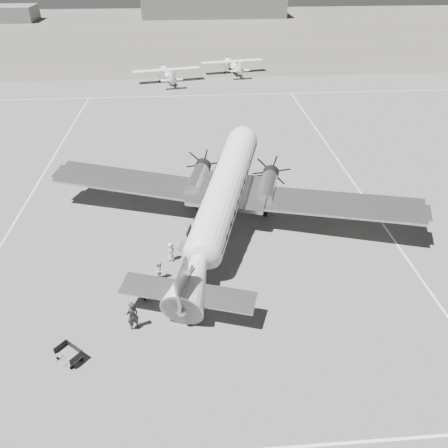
{
  "coord_description": "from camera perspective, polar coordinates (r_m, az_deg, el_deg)",
  "views": [
    {
      "loc": [
        -3.21,
        -24.81,
        19.4
      ],
      "look_at": [
        -1.16,
        1.48,
        2.2
      ],
      "focal_mm": 35.0,
      "sensor_mm": 36.0,
      "label": 1
    }
  ],
  "objects": [
    {
      "name": "grass_infield",
      "position": [
        121.41,
        -3.16,
        23.89
      ],
      "size": [
        260.0,
        90.0,
        0.01
      ],
      "primitive_type": "cube",
      "color": "#5E5B4F",
      "rests_on": "ground"
    },
    {
      "name": "baggage_cart_near",
      "position": [
        28.91,
        -9.37,
        -8.33
      ],
      "size": [
        1.94,
        1.63,
        0.94
      ],
      "primitive_type": null,
      "rotation": [
        0.0,
        0.0,
        0.31
      ],
      "color": "slate",
      "rests_on": "ground"
    },
    {
      "name": "baggage_cart_far",
      "position": [
        26.26,
        -19.59,
        -15.78
      ],
      "size": [
        1.78,
        1.73,
        0.83
      ],
      "primitive_type": null,
      "rotation": [
        0.0,
        0.0,
        -0.69
      ],
      "color": "slate",
      "rests_on": "ground"
    },
    {
      "name": "dc3_airliner",
      "position": [
        32.82,
        -0.27,
        2.91
      ],
      "size": [
        35.3,
        29.25,
        5.78
      ],
      "primitive_type": null,
      "rotation": [
        0.0,
        0.0,
        -0.31
      ],
      "color": "#ADADAF",
      "rests_on": "ground"
    },
    {
      "name": "taxi_line_horizon",
      "position": [
        67.72,
        -1.63,
        16.47
      ],
      "size": [
        90.0,
        0.15,
        0.01
      ],
      "primitive_type": "cube",
      "color": "white",
      "rests_on": "ground"
    },
    {
      "name": "taxi_line_near",
      "position": [
        22.43,
        6.78,
        -27.1
      ],
      "size": [
        60.0,
        0.15,
        0.01
      ],
      "primitive_type": "cube",
      "color": "white",
      "rests_on": "ground"
    },
    {
      "name": "taxi_line_right",
      "position": [
        34.97,
        22.28,
        -3.41
      ],
      "size": [
        0.15,
        80.0,
        0.01
      ],
      "primitive_type": "cube",
      "color": "white",
      "rests_on": "ground"
    },
    {
      "name": "ground",
      "position": [
        31.66,
        2.31,
        -4.71
      ],
      "size": [
        260.0,
        260.0,
        0.0
      ],
      "primitive_type": "plane",
      "color": "slate",
      "rests_on": "ground"
    },
    {
      "name": "light_plane_left",
      "position": [
        74.7,
        -7.4,
        18.71
      ],
      "size": [
        12.49,
        10.89,
        2.27
      ],
      "primitive_type": null,
      "rotation": [
        0.0,
        0.0,
        0.2
      ],
      "color": "silver",
      "rests_on": "ground"
    },
    {
      "name": "ramp_agent",
      "position": [
        29.87,
        -8.3,
        -5.97
      ],
      "size": [
        0.82,
        0.89,
        1.47
      ],
      "primitive_type": "imported",
      "rotation": [
        0.0,
        0.0,
        1.11
      ],
      "color": "silver",
      "rests_on": "ground"
    },
    {
      "name": "shed_secondary",
      "position": [
        150.1,
        -26.96,
        23.31
      ],
      "size": [
        18.0,
        10.0,
        4.0
      ],
      "primitive_type": "cube",
      "color": "slate",
      "rests_on": "ground"
    },
    {
      "name": "light_plane_right",
      "position": [
        79.7,
        1.18,
        19.86
      ],
      "size": [
        12.31,
        10.66,
        2.26
      ],
      "primitive_type": null,
      "rotation": [
        0.0,
        0.0,
        0.18
      ],
      "color": "silver",
      "rests_on": "ground"
    },
    {
      "name": "hangar_main",
      "position": [
        145.93,
        -1.35,
        26.78
      ],
      "size": [
        42.0,
        14.0,
        6.6
      ],
      "color": "slate",
      "rests_on": "ground"
    },
    {
      "name": "ground_crew",
      "position": [
        26.55,
        -11.86,
        -11.62
      ],
      "size": [
        0.89,
        0.81,
        2.03
      ],
      "primitive_type": "imported",
      "rotation": [
        0.0,
        0.0,
        3.71
      ],
      "color": "#292929",
      "rests_on": "ground"
    },
    {
      "name": "passenger",
      "position": [
        31.43,
        -6.97,
        -3.59
      ],
      "size": [
        0.71,
        0.84,
        1.47
      ],
      "primitive_type": "imported",
      "rotation": [
        0.0,
        0.0,
        1.18
      ],
      "color": "silver",
      "rests_on": "ground"
    },
    {
      "name": "taxi_line_left",
      "position": [
        42.5,
        -24.28,
        2.82
      ],
      "size": [
        0.15,
        60.0,
        0.01
      ],
      "primitive_type": "cube",
      "color": "white",
      "rests_on": "ground"
    }
  ]
}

